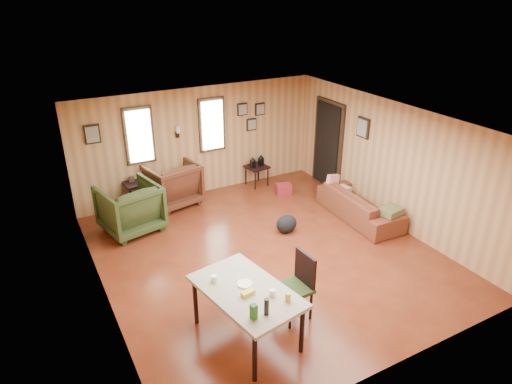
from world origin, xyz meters
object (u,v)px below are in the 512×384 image
end_table (139,189)px  side_table (257,165)px  recliner_brown (171,182)px  recliner_green (130,206)px  dining_table (247,295)px  sofa (360,201)px

end_table → side_table: bearing=-3.1°
recliner_brown → side_table: 2.08m
recliner_green → dining_table: size_ratio=0.63×
recliner_brown → dining_table: bearing=72.1°
dining_table → recliner_brown: bearing=73.7°
end_table → side_table: size_ratio=1.03×
dining_table → sofa: bearing=18.5°
recliner_brown → side_table: bearing=168.3°
end_table → side_table: (2.74, -0.15, 0.08)m
recliner_brown → recliner_green: size_ratio=0.99×
recliner_brown → side_table: (2.08, -0.00, -0.02)m
side_table → sofa: bearing=-67.1°
sofa → recliner_brown: size_ratio=1.90×
recliner_brown → recliner_green: (-1.07, -0.72, 0.00)m
recliner_green → end_table: (0.41, 0.87, -0.10)m
sofa → side_table: (-1.03, 2.44, 0.12)m
recliner_green → side_table: recliner_green is taller
sofa → side_table: bearing=25.5°
sofa → recliner_green: 4.52m
sofa → recliner_green: recliner_green is taller
recliner_green → dining_table: bearing=86.8°
sofa → dining_table: dining_table is taller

